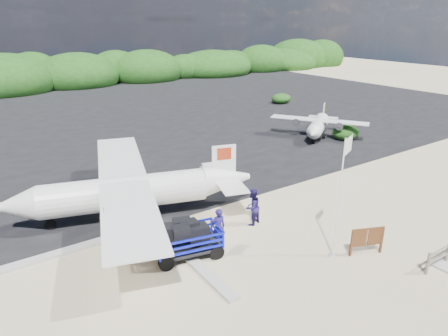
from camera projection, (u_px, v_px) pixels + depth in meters
The scene contains 10 objects.
ground at pixel (288, 243), 18.68m from camera, with size 160.00×160.00×0.00m, color beige.
asphalt_apron at pixel (92, 119), 41.89m from camera, with size 90.00×50.00×0.04m, color #B2B2B2, non-canonical shape.
lagoon at pixel (85, 296), 15.09m from camera, with size 9.00×7.00×0.40m, color #B2B2B2, non-canonical shape.
vegetation_band at pixel (42, 87), 61.24m from camera, with size 124.00×8.00×4.40m, color #B2B2B2, non-canonical shape.
baggage_cart at pixel (188, 257), 17.59m from camera, with size 3.12×1.78×1.56m, color #0E19DA, non-canonical shape.
flagpole at pixel (333, 255), 17.68m from camera, with size 1.08×0.45×5.42m, color white, non-canonical shape.
signboard at pixel (365, 254), 17.77m from camera, with size 1.64×0.15×1.35m, color brown, non-canonical shape.
crew_a at pixel (218, 228), 18.08m from camera, with size 0.70×0.46×1.91m, color #1E1656.
crew_b at pixel (252, 207), 20.07m from camera, with size 0.94×0.73×1.93m, color #1E1656.
aircraft_large at pixel (284, 112), 44.78m from camera, with size 15.14×15.14×4.54m, color #B2B2B2, non-canonical shape.
Camera 1 is at (-11.65, -11.74, 9.83)m, focal length 32.00 mm.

